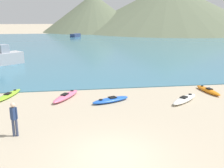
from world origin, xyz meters
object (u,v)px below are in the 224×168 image
(kayak_on_sand_2, at_px, (111,100))
(moored_boat_0, at_px, (6,57))
(kayak_on_sand_0, at_px, (66,96))
(kayak_on_sand_3, at_px, (208,90))
(kayak_on_sand_4, at_px, (185,99))
(moored_boat_2, at_px, (75,35))
(kayak_on_sand_1, at_px, (9,95))
(person_near_foreground, at_px, (14,117))

(kayak_on_sand_2, height_order, moored_boat_0, moored_boat_0)
(kayak_on_sand_0, distance_m, kayak_on_sand_3, 10.53)
(kayak_on_sand_2, xyz_separation_m, kayak_on_sand_4, (4.93, -0.63, 0.02))
(kayak_on_sand_3, relative_size, moored_boat_2, 0.70)
(kayak_on_sand_0, distance_m, kayak_on_sand_4, 8.10)
(kayak_on_sand_3, distance_m, kayak_on_sand_4, 3.19)
(moored_boat_2, bearing_deg, kayak_on_sand_1, -95.63)
(kayak_on_sand_0, xyz_separation_m, kayak_on_sand_4, (7.89, -1.84, -0.01))
(kayak_on_sand_2, distance_m, moored_boat_2, 57.74)
(kayak_on_sand_3, bearing_deg, moored_boat_0, 140.56)
(kayak_on_sand_3, bearing_deg, moored_boat_2, 99.12)
(kayak_on_sand_0, distance_m, moored_boat_2, 56.54)
(person_near_foreground, bearing_deg, kayak_on_sand_4, 20.53)
(kayak_on_sand_0, relative_size, kayak_on_sand_1, 0.98)
(kayak_on_sand_0, xyz_separation_m, person_near_foreground, (-2.25, -5.63, 0.79))
(kayak_on_sand_3, distance_m, moored_boat_2, 57.27)
(kayak_on_sand_3, xyz_separation_m, moored_boat_0, (-17.73, 14.58, 0.72))
(moored_boat_0, relative_size, moored_boat_2, 0.96)
(kayak_on_sand_1, relative_size, kayak_on_sand_2, 1.12)
(kayak_on_sand_1, bearing_deg, kayak_on_sand_0, -14.63)
(kayak_on_sand_1, xyz_separation_m, moored_boat_2, (5.47, 55.47, 0.36))
(kayak_on_sand_2, relative_size, kayak_on_sand_3, 0.99)
(person_near_foreground, height_order, moored_boat_0, moored_boat_0)
(kayak_on_sand_0, distance_m, moored_boat_0, 16.25)
(kayak_on_sand_1, xyz_separation_m, moored_boat_0, (-3.18, 13.50, 0.75))
(kayak_on_sand_0, xyz_separation_m, kayak_on_sand_3, (10.53, -0.03, -0.01))
(moored_boat_0, xyz_separation_m, moored_boat_2, (8.65, 41.97, -0.38))
(kayak_on_sand_1, relative_size, moored_boat_2, 0.78)
(kayak_on_sand_1, height_order, moored_boat_0, moored_boat_0)
(moored_boat_0, bearing_deg, kayak_on_sand_3, -39.44)
(kayak_on_sand_2, bearing_deg, kayak_on_sand_4, -7.26)
(kayak_on_sand_1, bearing_deg, kayak_on_sand_4, -13.61)
(person_near_foreground, bearing_deg, moored_boat_2, 86.59)
(kayak_on_sand_4, bearing_deg, person_near_foreground, -159.47)
(kayak_on_sand_0, relative_size, moored_boat_2, 0.77)
(kayak_on_sand_2, xyz_separation_m, person_near_foreground, (-5.21, -4.43, 0.82))
(kayak_on_sand_3, bearing_deg, kayak_on_sand_2, -171.18)
(moored_boat_2, bearing_deg, kayak_on_sand_3, -80.88)
(kayak_on_sand_3, xyz_separation_m, moored_boat_2, (-9.08, 56.55, 0.33))
(kayak_on_sand_1, distance_m, person_near_foreground, 6.96)
(moored_boat_2, bearing_deg, kayak_on_sand_2, -88.50)
(kayak_on_sand_2, relative_size, kayak_on_sand_4, 1.03)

